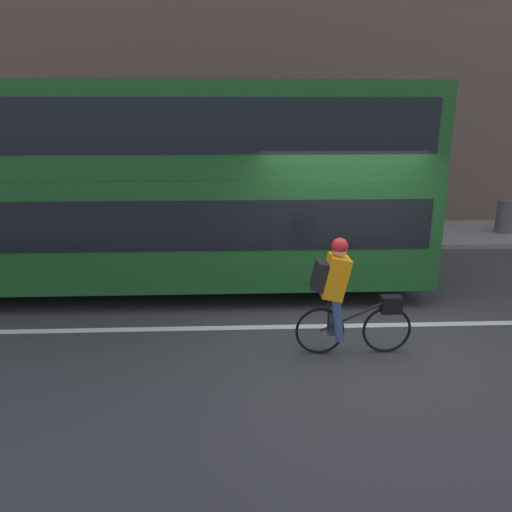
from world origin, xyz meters
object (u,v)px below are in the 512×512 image
Objects in this scene: bus at (118,179)px; trash_bin at (506,216)px; street_sign_post at (175,172)px; cyclist_on_bike at (343,293)px.

bus reaches higher than trash_bin.
trash_bin is 0.29× the size of street_sign_post.
street_sign_post reaches higher than cyclist_on_bike.
cyclist_on_bike is (3.32, -2.61, -1.11)m from bus.
street_sign_post is (0.54, 3.45, -0.30)m from bus.
street_sign_post is (-8.18, -0.01, 1.14)m from trash_bin.
bus is 3.51m from street_sign_post.
street_sign_post is at bearing -179.96° from trash_bin.
trash_bin is (8.72, 3.46, -1.44)m from bus.
bus is at bearing -98.88° from street_sign_post.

